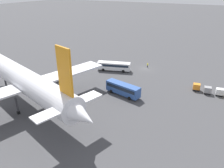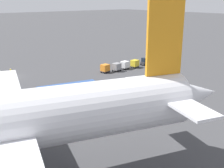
{
  "view_description": "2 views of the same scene",
  "coord_description": "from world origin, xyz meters",
  "px_view_note": "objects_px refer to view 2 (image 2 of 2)",
  "views": [
    {
      "loc": [
        -24.43,
        72.32,
        28.29
      ],
      "look_at": [
        -0.32,
        26.99,
        4.71
      ],
      "focal_mm": 35.0,
      "sensor_mm": 36.0,
      "label": 1
    },
    {
      "loc": [
        21.41,
        63.59,
        17.58
      ],
      "look_at": [
        -7.45,
        27.74,
        3.48
      ],
      "focal_mm": 45.0,
      "sensor_mm": 36.0,
      "label": 2
    }
  ],
  "objects_px": {
    "cargo_cart_yellow": "(135,63)",
    "cargo_cart_grey": "(117,67)",
    "shuttle_bus_far": "(68,92)",
    "baggage_tug": "(145,62)",
    "cargo_cart_white": "(125,65)",
    "cargo_cart_orange": "(105,68)",
    "worker_person": "(11,72)"
  },
  "relations": [
    {
      "from": "cargo_cart_yellow",
      "to": "cargo_cart_grey",
      "type": "height_order",
      "value": "same"
    },
    {
      "from": "shuttle_bus_far",
      "to": "baggage_tug",
      "type": "distance_m",
      "value": 33.4
    },
    {
      "from": "cargo_cart_white",
      "to": "cargo_cart_orange",
      "type": "height_order",
      "value": "same"
    },
    {
      "from": "shuttle_bus_far",
      "to": "cargo_cart_orange",
      "type": "height_order",
      "value": "shuttle_bus_far"
    },
    {
      "from": "shuttle_bus_far",
      "to": "worker_person",
      "type": "height_order",
      "value": "shuttle_bus_far"
    },
    {
      "from": "cargo_cart_orange",
      "to": "baggage_tug",
      "type": "bearing_deg",
      "value": 178.65
    },
    {
      "from": "cargo_cart_yellow",
      "to": "cargo_cart_orange",
      "type": "bearing_deg",
      "value": -5.11
    },
    {
      "from": "shuttle_bus_far",
      "to": "worker_person",
      "type": "distance_m",
      "value": 24.42
    },
    {
      "from": "worker_person",
      "to": "cargo_cart_grey",
      "type": "distance_m",
      "value": 25.45
    },
    {
      "from": "cargo_cart_yellow",
      "to": "cargo_cart_grey",
      "type": "distance_m",
      "value": 6.16
    },
    {
      "from": "worker_person",
      "to": "cargo_cart_orange",
      "type": "height_order",
      "value": "cargo_cart_orange"
    },
    {
      "from": "baggage_tug",
      "to": "cargo_cart_white",
      "type": "xyz_separation_m",
      "value": [
        7.22,
        0.06,
        0.25
      ]
    },
    {
      "from": "baggage_tug",
      "to": "cargo_cart_orange",
      "type": "bearing_deg",
      "value": -9.79
    },
    {
      "from": "baggage_tug",
      "to": "cargo_cart_white",
      "type": "height_order",
      "value": "baggage_tug"
    },
    {
      "from": "cargo_cart_grey",
      "to": "shuttle_bus_far",
      "type": "bearing_deg",
      "value": 29.72
    },
    {
      "from": "shuttle_bus_far",
      "to": "baggage_tug",
      "type": "height_order",
      "value": "shuttle_bus_far"
    },
    {
      "from": "baggage_tug",
      "to": "cargo_cart_grey",
      "type": "relative_size",
      "value": 1.14
    },
    {
      "from": "shuttle_bus_far",
      "to": "cargo_cart_grey",
      "type": "relative_size",
      "value": 4.75
    },
    {
      "from": "baggage_tug",
      "to": "worker_person",
      "type": "height_order",
      "value": "baggage_tug"
    },
    {
      "from": "baggage_tug",
      "to": "cargo_cart_yellow",
      "type": "xyz_separation_m",
      "value": [
        4.15,
        0.51,
        0.25
      ]
    },
    {
      "from": "shuttle_bus_far",
      "to": "cargo_cart_yellow",
      "type": "bearing_deg",
      "value": -143.98
    },
    {
      "from": "cargo_cart_grey",
      "to": "cargo_cart_orange",
      "type": "bearing_deg",
      "value": -13.17
    },
    {
      "from": "cargo_cart_yellow",
      "to": "cargo_cart_orange",
      "type": "height_order",
      "value": "same"
    },
    {
      "from": "cargo_cart_grey",
      "to": "cargo_cart_yellow",
      "type": "bearing_deg",
      "value": 179.02
    },
    {
      "from": "cargo_cart_white",
      "to": "cargo_cart_grey",
      "type": "xyz_separation_m",
      "value": [
        3.08,
        0.34,
        0.0
      ]
    },
    {
      "from": "cargo_cart_white",
      "to": "cargo_cart_orange",
      "type": "relative_size",
      "value": 1.0
    },
    {
      "from": "baggage_tug",
      "to": "cargo_cart_white",
      "type": "distance_m",
      "value": 7.23
    },
    {
      "from": "worker_person",
      "to": "cargo_cart_grey",
      "type": "xyz_separation_m",
      "value": [
        -22.16,
        12.51,
        0.32
      ]
    },
    {
      "from": "cargo_cart_grey",
      "to": "cargo_cart_white",
      "type": "bearing_deg",
      "value": -173.61
    },
    {
      "from": "baggage_tug",
      "to": "worker_person",
      "type": "xyz_separation_m",
      "value": [
        32.46,
        -12.11,
        -0.07
      ]
    },
    {
      "from": "cargo_cart_yellow",
      "to": "worker_person",
      "type": "bearing_deg",
      "value": -24.02
    },
    {
      "from": "worker_person",
      "to": "cargo_cart_grey",
      "type": "height_order",
      "value": "cargo_cart_grey"
    }
  ]
}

